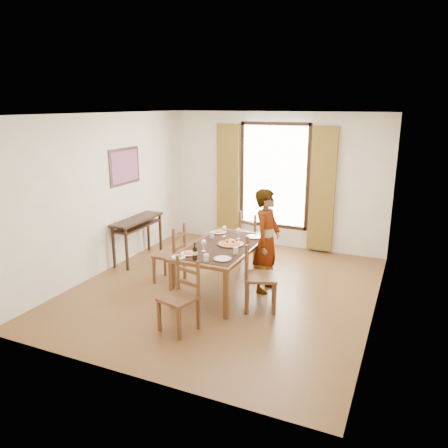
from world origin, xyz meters
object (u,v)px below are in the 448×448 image
at_px(dining_table, 222,249).
at_px(pasta_platter, 231,242).
at_px(man, 267,241).
at_px(console_table, 137,224).

distance_m(dining_table, pasta_platter, 0.17).
bearing_deg(dining_table, pasta_platter, 28.59).
bearing_deg(dining_table, man, 27.69).
bearing_deg(man, console_table, 86.20).
height_order(dining_table, pasta_platter, pasta_platter).
relative_size(console_table, pasta_platter, 3.00).
bearing_deg(console_table, dining_table, -18.34).
relative_size(man, pasta_platter, 4.04).
xyz_separation_m(dining_table, man, (0.61, 0.32, 0.12)).
xyz_separation_m(dining_table, pasta_platter, (0.11, 0.06, 0.12)).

